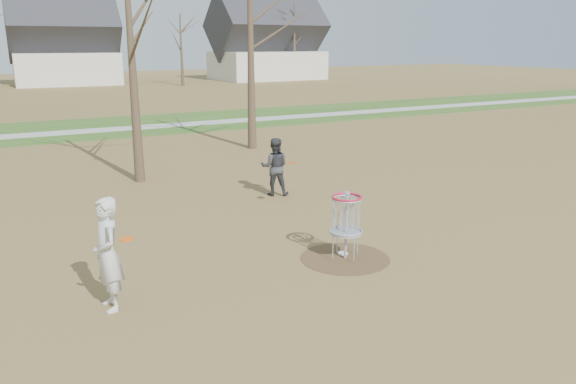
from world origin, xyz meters
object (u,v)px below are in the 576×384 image
at_px(disc_grounded, 343,253).
at_px(player_throwing, 275,167).
at_px(disc_golf_basket, 346,215).
at_px(player_standing, 108,254).

bearing_deg(disc_grounded, player_throwing, 79.49).
distance_m(disc_grounded, disc_golf_basket, 0.92).
xyz_separation_m(player_standing, disc_grounded, (4.68, 0.21, -0.92)).
height_order(disc_grounded, disc_golf_basket, disc_golf_basket).
xyz_separation_m(player_standing, disc_golf_basket, (4.60, 0.00, -0.02)).
height_order(player_throwing, disc_grounded, player_throwing).
distance_m(player_standing, disc_grounded, 4.78).
xyz_separation_m(disc_grounded, disc_golf_basket, (-0.09, -0.21, 0.89)).
bearing_deg(player_standing, disc_golf_basket, 86.43).
relative_size(player_standing, disc_grounded, 8.53).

